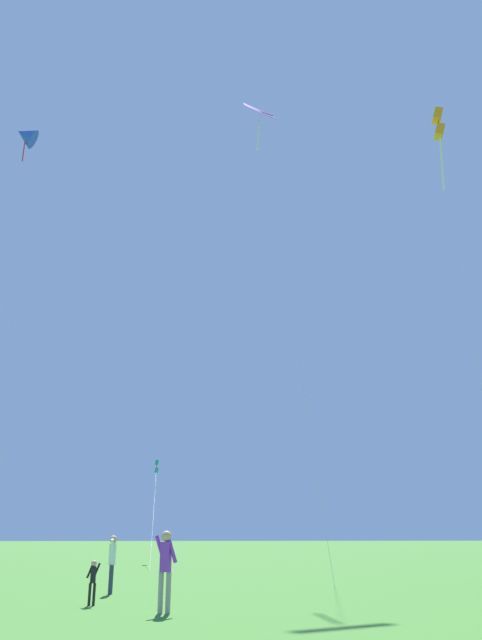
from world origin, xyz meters
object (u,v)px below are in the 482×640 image
(kite_teal_box, at_px, (157,468))
(person_with_spool, at_px, (112,559))
(person_child_small, at_px, (93,578))
(kite_blue_delta, at_px, (26,136))
(kite_purple_streamer, at_px, (260,123))
(person_far_back, at_px, (166,563))
(kite_orange_box, at_px, (439,127))

(kite_teal_box, xyz_separation_m, person_with_spool, (-0.49, -23.03, -4.94))
(person_with_spool, distance_m, person_child_small, 3.16)
(kite_blue_delta, xyz_separation_m, person_child_small, (10.03, -23.53, -29.20))
(kite_blue_delta, xyz_separation_m, kite_purple_streamer, (16.75, -6.62, -2.54))
(kite_blue_delta, height_order, person_child_small, kite_blue_delta)
(person_far_back, relative_size, person_with_spool, 1.06)
(kite_teal_box, height_order, person_child_small, kite_teal_box)
(kite_purple_streamer, bearing_deg, kite_orange_box, -12.65)
(kite_teal_box, relative_size, person_far_back, 6.48)
(kite_purple_streamer, height_order, person_child_small, kite_purple_streamer)
(person_far_back, distance_m, person_child_small, 2.61)
(kite_blue_delta, height_order, kite_teal_box, kite_blue_delta)
(kite_orange_box, height_order, kite_teal_box, kite_orange_box)
(person_child_small, bearing_deg, kite_orange_box, 39.09)
(kite_blue_delta, height_order, kite_purple_streamer, kite_blue_delta)
(kite_purple_streamer, bearing_deg, kite_teal_box, 123.23)
(person_with_spool, bearing_deg, kite_blue_delta, 116.54)
(kite_orange_box, xyz_separation_m, person_child_small, (-17.76, -14.43, -25.36))
(kite_purple_streamer, distance_m, person_child_small, 32.28)
(kite_orange_box, distance_m, person_far_back, 33.77)
(kite_purple_streamer, xyz_separation_m, person_child_small, (-6.72, -16.91, -26.66))
(kite_orange_box, bearing_deg, person_child_small, -140.91)
(kite_orange_box, height_order, person_far_back, kite_orange_box)
(kite_blue_delta, height_order, person_with_spool, kite_blue_delta)
(person_with_spool, bearing_deg, person_child_small, -92.96)
(kite_orange_box, bearing_deg, person_far_back, -134.45)
(kite_orange_box, relative_size, kite_purple_streamer, 0.93)
(person_with_spool, bearing_deg, kite_orange_box, 32.70)
(kite_teal_box, bearing_deg, kite_blue_delta, -166.13)
(kite_purple_streamer, distance_m, person_with_spool, 30.41)
(kite_orange_box, xyz_separation_m, kite_teal_box, (-17.11, 11.73, -20.07))
(kite_orange_box, distance_m, kite_blue_delta, 29.49)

